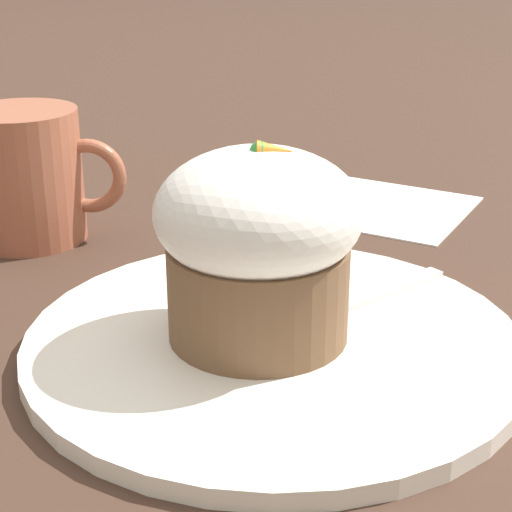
# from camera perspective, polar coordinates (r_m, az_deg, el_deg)

# --- Properties ---
(ground_plane) EXTENTS (4.00, 4.00, 0.00)m
(ground_plane) POSITION_cam_1_polar(r_m,az_deg,el_deg) (0.46, 1.04, -6.39)
(ground_plane) COLOR #3D281E
(dessert_plate) EXTENTS (0.26, 0.26, 0.01)m
(dessert_plate) POSITION_cam_1_polar(r_m,az_deg,el_deg) (0.45, 1.04, -5.83)
(dessert_plate) COLOR white
(dessert_plate) RESTS_ON ground_plane
(carrot_cake) EXTENTS (0.10, 0.10, 0.10)m
(carrot_cake) POSITION_cam_1_polar(r_m,az_deg,el_deg) (0.43, 0.00, 0.78)
(carrot_cake) COLOR brown
(carrot_cake) RESTS_ON dessert_plate
(spoon) EXTENTS (0.11, 0.10, 0.01)m
(spoon) POSITION_cam_1_polar(r_m,az_deg,el_deg) (0.47, 4.68, -3.69)
(spoon) COLOR silver
(spoon) RESTS_ON dessert_plate
(coffee_cup) EXTENTS (0.11, 0.08, 0.09)m
(coffee_cup) POSITION_cam_1_polar(r_m,az_deg,el_deg) (0.61, -15.07, 5.19)
(coffee_cup) COLOR #9E563D
(coffee_cup) RESTS_ON ground_plane
(paper_napkin) EXTENTS (0.18, 0.17, 0.00)m
(paper_napkin) POSITION_cam_1_polar(r_m,az_deg,el_deg) (0.68, 7.73, 3.39)
(paper_napkin) COLOR white
(paper_napkin) RESTS_ON ground_plane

